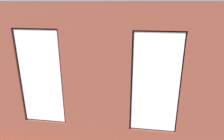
# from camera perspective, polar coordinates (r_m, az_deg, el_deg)

# --- Properties ---
(ground_plane) EXTENTS (6.92, 5.92, 0.10)m
(ground_plane) POSITION_cam_1_polar(r_m,az_deg,el_deg) (6.93, 0.56, -7.88)
(ground_plane) COLOR brown
(brick_wall_with_windows) EXTENTS (6.32, 0.30, 3.08)m
(brick_wall_with_windows) POSITION_cam_1_polar(r_m,az_deg,el_deg) (3.96, -4.47, -4.14)
(brick_wall_with_windows) COLOR brown
(brick_wall_with_windows) RESTS_ON ground_plane
(white_wall_right) EXTENTS (0.10, 4.92, 3.08)m
(white_wall_right) POSITION_cam_1_polar(r_m,az_deg,el_deg) (7.28, -24.75, 5.03)
(white_wall_right) COLOR silver
(white_wall_right) RESTS_ON ground_plane
(couch_by_window) EXTENTS (1.82, 0.87, 0.80)m
(couch_by_window) POSITION_cam_1_polar(r_m,az_deg,el_deg) (5.24, -10.21, -12.92)
(couch_by_window) COLOR black
(couch_by_window) RESTS_ON ground_plane
(couch_left) EXTENTS (1.03, 2.04, 0.80)m
(couch_left) POSITION_cam_1_polar(r_m,az_deg,el_deg) (6.43, 22.33, -7.85)
(couch_left) COLOR black
(couch_left) RESTS_ON ground_plane
(coffee_table) EXTENTS (1.50, 0.74, 0.40)m
(coffee_table) POSITION_cam_1_polar(r_m,az_deg,el_deg) (7.07, 0.71, -3.69)
(coffee_table) COLOR #A87547
(coffee_table) RESTS_ON ground_plane
(cup_ceramic) EXTENTS (0.07, 0.07, 0.08)m
(cup_ceramic) POSITION_cam_1_polar(r_m,az_deg,el_deg) (7.15, -0.67, -2.67)
(cup_ceramic) COLOR silver
(cup_ceramic) RESTS_ON coffee_table
(candle_jar) EXTENTS (0.08, 0.08, 0.09)m
(candle_jar) POSITION_cam_1_polar(r_m,az_deg,el_deg) (6.92, 1.52, -3.38)
(candle_jar) COLOR #B7333D
(candle_jar) RESTS_ON coffee_table
(table_plant_small) EXTENTS (0.13, 0.13, 0.21)m
(table_plant_small) POSITION_cam_1_polar(r_m,az_deg,el_deg) (7.09, 4.16, -2.30)
(table_plant_small) COLOR #9E5638
(table_plant_small) RESTS_ON coffee_table
(remote_gray) EXTENTS (0.17, 0.07, 0.02)m
(remote_gray) POSITION_cam_1_polar(r_m,az_deg,el_deg) (7.05, 0.72, -3.25)
(remote_gray) COLOR #59595B
(remote_gray) RESTS_ON coffee_table
(remote_black) EXTENTS (0.18, 0.11, 0.02)m
(remote_black) POSITION_cam_1_polar(r_m,az_deg,el_deg) (7.02, -3.05, -3.38)
(remote_black) COLOR black
(remote_black) RESTS_ON coffee_table
(media_console) EXTENTS (1.06, 0.42, 0.59)m
(media_console) POSITION_cam_1_polar(r_m,az_deg,el_deg) (7.91, -19.71, -2.82)
(media_console) COLOR black
(media_console) RESTS_ON ground_plane
(tv_flatscreen) EXTENTS (1.15, 0.20, 0.82)m
(tv_flatscreen) POSITION_cam_1_polar(r_m,az_deg,el_deg) (7.70, -20.27, 2.10)
(tv_flatscreen) COLOR black
(tv_flatscreen) RESTS_ON media_console
(papasan_chair) EXTENTS (1.18, 1.18, 0.72)m
(papasan_chair) POSITION_cam_1_polar(r_m,az_deg,el_deg) (8.26, -4.99, 0.35)
(papasan_chair) COLOR olive
(papasan_chair) RESTS_ON ground_plane
(potted_plant_by_left_couch) EXTENTS (0.25, 0.25, 0.49)m
(potted_plant_by_left_couch) POSITION_cam_1_polar(r_m,az_deg,el_deg) (7.64, 17.02, -3.16)
(potted_plant_by_left_couch) COLOR brown
(potted_plant_by_left_couch) RESTS_ON ground_plane
(potted_plant_mid_room_small) EXTENTS (0.47, 0.47, 0.65)m
(potted_plant_mid_room_small) POSITION_cam_1_polar(r_m,az_deg,el_deg) (7.63, 7.47, -1.49)
(potted_plant_mid_room_small) COLOR #47423D
(potted_plant_mid_room_small) RESTS_ON ground_plane
(potted_plant_near_tv) EXTENTS (0.78, 0.85, 1.35)m
(potted_plant_near_tv) POSITION_cam_1_polar(r_m,az_deg,el_deg) (6.71, -19.73, -2.81)
(potted_plant_near_tv) COLOR #9E5638
(potted_plant_near_tv) RESTS_ON ground_plane
(potted_plant_between_couches) EXTENTS (0.66, 0.66, 0.87)m
(potted_plant_between_couches) POSITION_cam_1_polar(r_m,az_deg,el_deg) (4.92, 5.33, -11.43)
(potted_plant_between_couches) COLOR beige
(potted_plant_between_couches) RESTS_ON ground_plane
(potted_plant_corner_near_left) EXTENTS (0.71, 0.74, 1.23)m
(potted_plant_corner_near_left) POSITION_cam_1_polar(r_m,az_deg,el_deg) (8.62, 19.88, 1.73)
(potted_plant_corner_near_left) COLOR gray
(potted_plant_corner_near_left) RESTS_ON ground_plane
(potted_plant_corner_far_left) EXTENTS (0.56, 0.56, 0.92)m
(potted_plant_corner_far_left) POSITION_cam_1_polar(r_m,az_deg,el_deg) (5.09, 28.22, -12.29)
(potted_plant_corner_far_left) COLOR brown
(potted_plant_corner_far_left) RESTS_ON ground_plane
(potted_plant_foreground_right) EXTENTS (0.59, 0.59, 0.92)m
(potted_plant_foreground_right) POSITION_cam_1_polar(r_m,az_deg,el_deg) (9.05, -13.68, 2.58)
(potted_plant_foreground_right) COLOR beige
(potted_plant_foreground_right) RESTS_ON ground_plane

